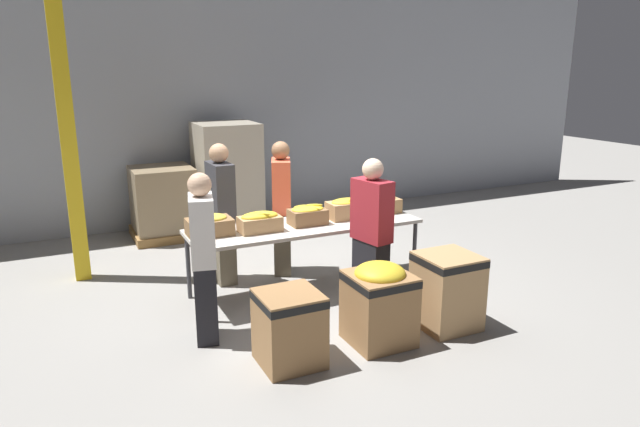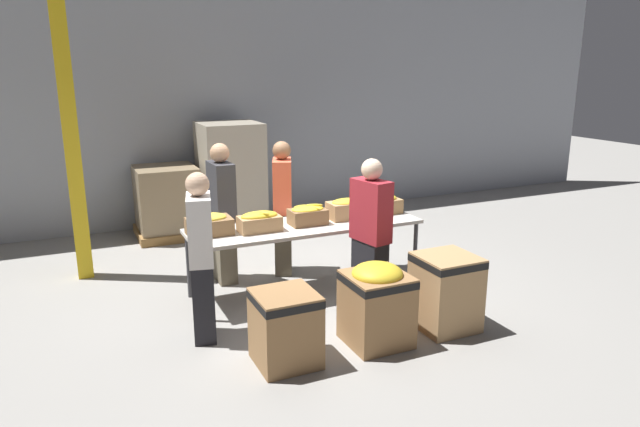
{
  "view_description": "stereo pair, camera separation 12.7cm",
  "coord_description": "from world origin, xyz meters",
  "px_view_note": "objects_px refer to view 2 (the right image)",
  "views": [
    {
      "loc": [
        -2.58,
        -5.76,
        2.58
      ],
      "look_at": [
        0.15,
        -0.09,
        0.94
      ],
      "focal_mm": 32.0,
      "sensor_mm": 36.0,
      "label": 1
    },
    {
      "loc": [
        -2.46,
        -5.81,
        2.58
      ],
      "look_at": [
        0.15,
        -0.09,
        0.94
      ],
      "focal_mm": 32.0,
      "sensor_mm": 36.0,
      "label": 2
    }
  ],
  "objects_px": {
    "pallet_stack_0": "(231,179)",
    "pallet_stack_1": "(167,202)",
    "banana_box_2": "(308,215)",
    "support_pillar": "(69,116)",
    "volunteer_2": "(222,214)",
    "donation_bin_0": "(285,325)",
    "volunteer_3": "(201,258)",
    "donation_bin_2": "(446,289)",
    "banana_box_1": "(260,221)",
    "donation_bin_1": "(377,301)",
    "sorting_table": "(305,229)",
    "banana_box_4": "(384,203)",
    "banana_box_0": "(209,224)",
    "volunteer_1": "(370,237)",
    "volunteer_0": "(283,209)",
    "banana_box_3": "(348,208)"
  },
  "relations": [
    {
      "from": "banana_box_0",
      "to": "support_pillar",
      "type": "height_order",
      "value": "support_pillar"
    },
    {
      "from": "banana_box_1",
      "to": "donation_bin_2",
      "type": "xyz_separation_m",
      "value": [
        1.45,
        -1.46,
        -0.51
      ]
    },
    {
      "from": "pallet_stack_0",
      "to": "banana_box_0",
      "type": "bearing_deg",
      "value": -110.51
    },
    {
      "from": "banana_box_0",
      "to": "volunteer_2",
      "type": "height_order",
      "value": "volunteer_2"
    },
    {
      "from": "donation_bin_2",
      "to": "banana_box_1",
      "type": "bearing_deg",
      "value": 134.89
    },
    {
      "from": "sorting_table",
      "to": "donation_bin_0",
      "type": "xyz_separation_m",
      "value": [
        -0.83,
        -1.5,
        -0.39
      ]
    },
    {
      "from": "banana_box_4",
      "to": "pallet_stack_1",
      "type": "bearing_deg",
      "value": 127.8
    },
    {
      "from": "banana_box_2",
      "to": "support_pillar",
      "type": "relative_size",
      "value": 0.1
    },
    {
      "from": "banana_box_2",
      "to": "volunteer_2",
      "type": "bearing_deg",
      "value": 139.76
    },
    {
      "from": "donation_bin_2",
      "to": "volunteer_0",
      "type": "bearing_deg",
      "value": 112.63
    },
    {
      "from": "banana_box_1",
      "to": "banana_box_2",
      "type": "bearing_deg",
      "value": 3.46
    },
    {
      "from": "banana_box_0",
      "to": "volunteer_2",
      "type": "xyz_separation_m",
      "value": [
        0.31,
        0.62,
        -0.07
      ]
    },
    {
      "from": "volunteer_0",
      "to": "donation_bin_0",
      "type": "relative_size",
      "value": 2.53
    },
    {
      "from": "pallet_stack_1",
      "to": "support_pillar",
      "type": "bearing_deg",
      "value": -133.28
    },
    {
      "from": "pallet_stack_0",
      "to": "banana_box_2",
      "type": "bearing_deg",
      "value": -87.43
    },
    {
      "from": "support_pillar",
      "to": "pallet_stack_0",
      "type": "distance_m",
      "value": 2.8
    },
    {
      "from": "banana_box_4",
      "to": "pallet_stack_1",
      "type": "relative_size",
      "value": 0.35
    },
    {
      "from": "sorting_table",
      "to": "volunteer_0",
      "type": "bearing_deg",
      "value": 91.54
    },
    {
      "from": "banana_box_0",
      "to": "support_pillar",
      "type": "xyz_separation_m",
      "value": [
        -1.25,
        1.48,
        1.08
      ]
    },
    {
      "from": "banana_box_0",
      "to": "volunteer_1",
      "type": "relative_size",
      "value": 0.29
    },
    {
      "from": "banana_box_3",
      "to": "pallet_stack_1",
      "type": "relative_size",
      "value": 0.43
    },
    {
      "from": "banana_box_1",
      "to": "donation_bin_1",
      "type": "height_order",
      "value": "banana_box_1"
    },
    {
      "from": "volunteer_1",
      "to": "pallet_stack_1",
      "type": "distance_m",
      "value": 4.0
    },
    {
      "from": "banana_box_2",
      "to": "volunteer_2",
      "type": "height_order",
      "value": "volunteer_2"
    },
    {
      "from": "sorting_table",
      "to": "banana_box_2",
      "type": "height_order",
      "value": "banana_box_2"
    },
    {
      "from": "volunteer_2",
      "to": "donation_bin_0",
      "type": "height_order",
      "value": "volunteer_2"
    },
    {
      "from": "banana_box_0",
      "to": "banana_box_2",
      "type": "bearing_deg",
      "value": -3.79
    },
    {
      "from": "volunteer_0",
      "to": "pallet_stack_1",
      "type": "bearing_deg",
      "value": -133.17
    },
    {
      "from": "banana_box_1",
      "to": "donation_bin_0",
      "type": "bearing_deg",
      "value": -100.39
    },
    {
      "from": "banana_box_3",
      "to": "volunteer_0",
      "type": "bearing_deg",
      "value": 132.84
    },
    {
      "from": "banana_box_4",
      "to": "volunteer_1",
      "type": "distance_m",
      "value": 1.14
    },
    {
      "from": "banana_box_2",
      "to": "banana_box_3",
      "type": "relative_size",
      "value": 0.89
    },
    {
      "from": "banana_box_0",
      "to": "pallet_stack_0",
      "type": "relative_size",
      "value": 0.28
    },
    {
      "from": "sorting_table",
      "to": "donation_bin_0",
      "type": "bearing_deg",
      "value": -119.0
    },
    {
      "from": "banana_box_2",
      "to": "volunteer_0",
      "type": "bearing_deg",
      "value": 94.11
    },
    {
      "from": "donation_bin_1",
      "to": "pallet_stack_0",
      "type": "distance_m",
      "value": 4.28
    },
    {
      "from": "volunteer_0",
      "to": "support_pillar",
      "type": "bearing_deg",
      "value": -89.11
    },
    {
      "from": "pallet_stack_0",
      "to": "pallet_stack_1",
      "type": "xyz_separation_m",
      "value": [
        -0.98,
        0.15,
        -0.32
      ]
    },
    {
      "from": "volunteer_1",
      "to": "volunteer_3",
      "type": "relative_size",
      "value": 1.01
    },
    {
      "from": "volunteer_3",
      "to": "donation_bin_1",
      "type": "xyz_separation_m",
      "value": [
        1.46,
        -0.78,
        -0.39
      ]
    },
    {
      "from": "sorting_table",
      "to": "banana_box_3",
      "type": "height_order",
      "value": "banana_box_3"
    },
    {
      "from": "pallet_stack_1",
      "to": "volunteer_1",
      "type": "bearing_deg",
      "value": -68.22
    },
    {
      "from": "sorting_table",
      "to": "volunteer_1",
      "type": "xyz_separation_m",
      "value": [
        0.41,
        -0.8,
        0.07
      ]
    },
    {
      "from": "volunteer_3",
      "to": "donation_bin_2",
      "type": "height_order",
      "value": "volunteer_3"
    },
    {
      "from": "banana_box_0",
      "to": "banana_box_3",
      "type": "distance_m",
      "value": 1.67
    },
    {
      "from": "donation_bin_0",
      "to": "donation_bin_1",
      "type": "relative_size",
      "value": 0.83
    },
    {
      "from": "banana_box_2",
      "to": "banana_box_4",
      "type": "height_order",
      "value": "banana_box_4"
    },
    {
      "from": "donation_bin_1",
      "to": "pallet_stack_1",
      "type": "distance_m",
      "value": 4.55
    },
    {
      "from": "donation_bin_1",
      "to": "support_pillar",
      "type": "xyz_separation_m",
      "value": [
        -2.44,
        3.05,
        1.58
      ]
    },
    {
      "from": "sorting_table",
      "to": "banana_box_4",
      "type": "relative_size",
      "value": 7.06
    }
  ]
}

